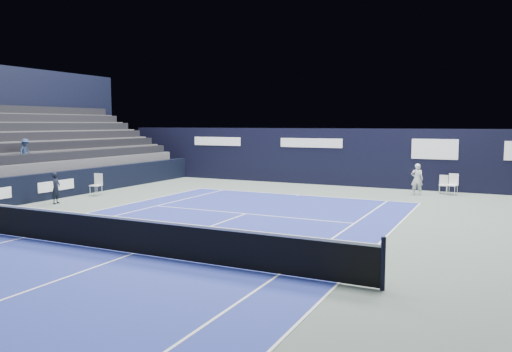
{
  "coord_description": "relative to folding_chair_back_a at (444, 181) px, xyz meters",
  "views": [
    {
      "loc": [
        8.41,
        -9.93,
        3.36
      ],
      "look_at": [
        -0.2,
        7.65,
        1.3
      ],
      "focal_mm": 35.0,
      "sensor_mm": 36.0,
      "label": 1
    }
  ],
  "objects": [
    {
      "name": "line_judge_chair",
      "position": [
        -14.59,
        -7.77,
        -0.02
      ],
      "size": [
        0.5,
        0.48,
        1.02
      ],
      "rotation": [
        0.0,
        0.0,
        0.11
      ],
      "color": "silver",
      "rests_on": "ground"
    },
    {
      "name": "tennis_net",
      "position": [
        -6.05,
        -15.44,
        -0.09
      ],
      "size": [
        12.9,
        0.1,
        1.1
      ],
      "color": "black",
      "rests_on": "ground"
    },
    {
      "name": "court_surface",
      "position": [
        -6.05,
        -15.44,
        -0.59
      ],
      "size": [
        10.97,
        23.77,
        0.01
      ],
      "primitive_type": "cube",
      "color": "navy",
      "rests_on": "ground"
    },
    {
      "name": "court_markings",
      "position": [
        -6.05,
        -15.44,
        -0.59
      ],
      "size": [
        11.03,
        23.83,
        0.0
      ],
      "color": "white",
      "rests_on": "court_surface"
    },
    {
      "name": "line_judge",
      "position": [
        -14.34,
        -10.42,
        0.07
      ],
      "size": [
        0.47,
        0.57,
        1.34
      ],
      "primitive_type": "imported",
      "rotation": [
        0.0,
        0.0,
        1.93
      ],
      "color": "black",
      "rests_on": "ground"
    },
    {
      "name": "folding_chair_back_b",
      "position": [
        0.44,
        -0.3,
        -0.02
      ],
      "size": [
        0.54,
        0.53,
        1.01
      ],
      "rotation": [
        0.0,
        0.0,
        -0.25
      ],
      "color": "white",
      "rests_on": "ground"
    },
    {
      "name": "ground",
      "position": [
        -6.05,
        -13.44,
        -0.6
      ],
      "size": [
        48.0,
        48.0,
        0.0
      ],
      "primitive_type": "plane",
      "color": "#56665D",
      "rests_on": "ground"
    },
    {
      "name": "back_sponsor_wall",
      "position": [
        -6.05,
        1.06,
        0.95
      ],
      "size": [
        26.0,
        0.63,
        3.1
      ],
      "color": "black",
      "rests_on": "ground"
    },
    {
      "name": "side_barrier_left",
      "position": [
        -15.55,
        -9.47,
        0.0
      ],
      "size": [
        0.33,
        22.0,
        1.2
      ],
      "color": "black",
      "rests_on": "ground"
    },
    {
      "name": "tennis_player",
      "position": [
        -1.09,
        -1.05,
        0.15
      ],
      "size": [
        0.6,
        0.83,
        1.49
      ],
      "color": "silver",
      "rests_on": "ground"
    },
    {
      "name": "spectator_stand",
      "position": [
        -19.33,
        -8.46,
        1.36
      ],
      "size": [
        6.0,
        18.0,
        6.4
      ],
      "color": "#4B4C4E",
      "rests_on": "ground"
    },
    {
      "name": "folding_chair_back_a",
      "position": [
        0.0,
        0.0,
        0.0
      ],
      "size": [
        0.41,
        0.44,
        0.9
      ],
      "rotation": [
        0.0,
        0.0,
        0.04
      ],
      "color": "silver",
      "rests_on": "ground"
    }
  ]
}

